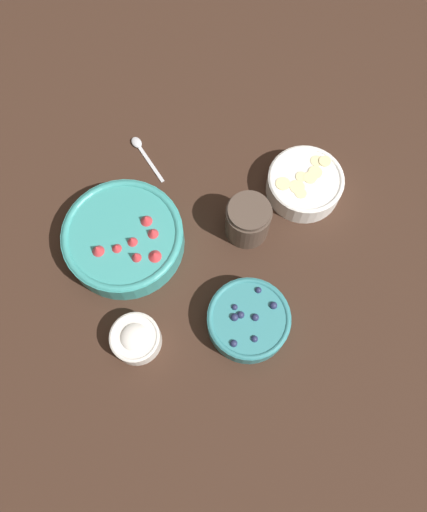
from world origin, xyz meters
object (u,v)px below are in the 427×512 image
at_px(bowl_blueberries, 249,320).
at_px(bowl_cream, 136,338).
at_px(jar_chocolate, 248,221).
at_px(bowl_bananas, 305,183).
at_px(bowl_strawberries, 124,238).

bearing_deg(bowl_blueberries, bowl_cream, -72.11).
bearing_deg(bowl_cream, bowl_blueberries, 107.89).
distance_m(bowl_blueberries, jar_chocolate, 0.21).
distance_m(bowl_bananas, jar_chocolate, 0.16).
xyz_separation_m(bowl_blueberries, jar_chocolate, (-0.21, -0.03, 0.01)).
height_order(bowl_strawberries, bowl_blueberries, bowl_strawberries).
relative_size(bowl_blueberries, bowl_cream, 1.67).
bearing_deg(bowl_bananas, jar_chocolate, -44.73).
height_order(bowl_blueberries, jar_chocolate, jar_chocolate).
xyz_separation_m(bowl_strawberries, jar_chocolate, (-0.08, 0.26, 0.01)).
xyz_separation_m(bowl_bananas, bowl_cream, (0.40, -0.30, -0.00)).
xyz_separation_m(bowl_blueberries, bowl_bananas, (-0.33, 0.08, 0.00)).
bearing_deg(bowl_strawberries, jar_chocolate, 106.34).
height_order(bowl_bananas, bowl_cream, same).
height_order(bowl_blueberries, bowl_cream, bowl_blueberries).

